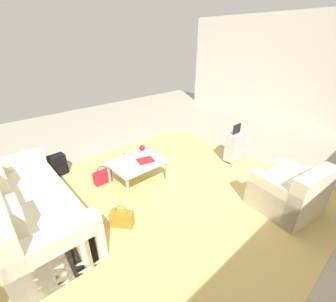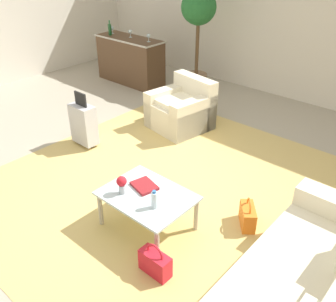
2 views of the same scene
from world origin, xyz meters
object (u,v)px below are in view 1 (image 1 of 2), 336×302
flower_vase (142,149)px  suitcase_silver (234,146)px  couch (25,210)px  coffee_table_book (146,160)px  handbag_red (103,177)px  water_bottle (124,159)px  handbag_orange (122,218)px  armchair (290,194)px  coffee_table (138,164)px  backpack_black (58,165)px

flower_vase → suitcase_silver: 1.98m
flower_vase → suitcase_silver: suitcase_silver is taller
couch → coffee_table_book: bearing=174.6°
flower_vase → handbag_red: bearing=-20.8°
flower_vase → coffee_table_book: bearing=66.5°
water_bottle → flower_vase: 0.42m
flower_vase → handbag_orange: (1.03, 0.89, -0.43)m
armchair → coffee_table: armchair is taller
coffee_table → water_bottle: size_ratio=4.63×
couch → handbag_red: (-1.30, -0.33, -0.18)m
flower_vase → suitcase_silver: bearing=154.5°
backpack_black → suitcase_silver: bearing=146.4°
water_bottle → handbag_orange: (0.61, 0.84, -0.40)m
coffee_table → backpack_black: bearing=-52.2°
water_bottle → coffee_table: bearing=153.4°
suitcase_silver → couch: bearing=-11.9°
coffee_table_book → suitcase_silver: bearing=176.0°
flower_vase → coffee_table: bearing=34.3°
water_bottle → backpack_black: (0.80, -1.19, -0.34)m
armchair → coffee_table_book: size_ratio=3.53×
handbag_red → coffee_table_book: bearing=141.0°
coffee_table_book → couch: bearing=8.9°
flower_vase → backpack_black: size_ratio=0.51×
water_bottle → coffee_table_book: bearing=150.6°
coffee_table_book → handbag_red: coffee_table_book is taller
coffee_table → coffee_table_book: bearing=146.3°
flower_vase → backpack_black: 1.71m
coffee_table_book → flower_vase: size_ratio=1.35×
coffee_table_book → armchair: bearing=133.6°
handbag_red → backpack_black: (0.49, -0.86, 0.06)m
armchair → backpack_black: size_ratio=2.45×
water_bottle → handbag_red: size_ratio=0.57×
water_bottle → handbag_orange: bearing=54.3°
coffee_table → handbag_red: 0.71m
suitcase_silver → handbag_red: 2.76m
water_bottle → suitcase_silver: suitcase_silver is taller
water_bottle → suitcase_silver: size_ratio=0.24×
couch → backpack_black: couch is taller
backpack_black → armchair: bearing=123.5°
armchair → flower_vase: bearing=-65.2°
coffee_table_book → backpack_black: bearing=-36.5°
couch → coffee_table_book: (-1.92, 0.18, 0.14)m
backpack_black → flower_vase: bearing=136.9°
armchair → coffee_table: (1.29, -2.16, 0.09)m
coffee_table → suitcase_silver: suitcase_silver is taller
handbag_orange → handbag_red: same height
couch → armchair: bearing=143.8°
coffee_table → water_bottle: (0.20, -0.10, 0.15)m
coffee_table → coffee_table_book: coffee_table_book is taller
water_bottle → handbag_red: water_bottle is taller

